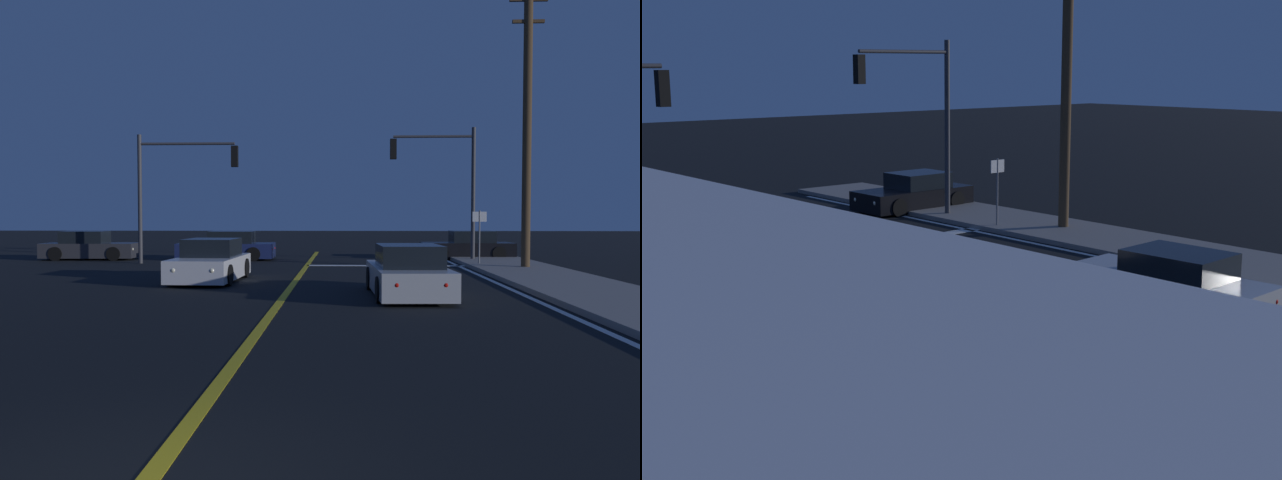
{
  "view_description": "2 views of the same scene",
  "coord_description": "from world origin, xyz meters",
  "views": [
    {
      "loc": [
        1.55,
        -4.4,
        2.1
      ],
      "look_at": [
        0.64,
        19.27,
        1.17
      ],
      "focal_mm": 35.67,
      "sensor_mm": 36.0,
      "label": 1
    },
    {
      "loc": [
        -12.24,
        1.19,
        5.21
      ],
      "look_at": [
        1.46,
        16.77,
        1.07
      ],
      "focal_mm": 49.68,
      "sensor_mm": 36.0,
      "label": 2
    }
  ],
  "objects": [
    {
      "name": "traffic_signal_near_right",
      "position": [
        5.98,
        24.17,
        3.98
      ],
      "size": [
        3.79,
        0.28,
        5.99
      ],
      "rotation": [
        0.0,
        0.0,
        3.14
      ],
      "color": "#38383D",
      "rests_on": "ground"
    },
    {
      "name": "lane_line_center",
      "position": [
        0.0,
        11.69,
        0.01
      ],
      "size": [
        0.2,
        39.73,
        0.01
      ],
      "primitive_type": "cube",
      "color": "gold",
      "rests_on": "ground"
    },
    {
      "name": "utility_pole_right",
      "position": [
        8.39,
        19.8,
        5.49
      ],
      "size": [
        1.4,
        0.33,
        10.7
      ],
      "color": "#4C3823",
      "rests_on": "ground"
    },
    {
      "name": "car_parked_curb_black",
      "position": [
        7.47,
        26.26,
        0.58
      ],
      "size": [
        4.37,
        1.98,
        1.34
      ],
      "rotation": [
        0.0,
        0.0,
        1.58
      ],
      "color": "black",
      "rests_on": "ground"
    },
    {
      "name": "street_sign_corner",
      "position": [
        6.99,
        21.37,
        1.54
      ],
      "size": [
        0.56,
        0.06,
        2.28
      ],
      "color": "slate",
      "rests_on": "ground"
    },
    {
      "name": "lane_line_edge_right",
      "position": [
        6.24,
        11.69,
        0.01
      ],
      "size": [
        0.16,
        39.73,
        0.01
      ],
      "primitive_type": "cube",
      "color": "white",
      "rests_on": "ground"
    },
    {
      "name": "stop_bar",
      "position": [
        3.24,
        21.87,
        0.01
      ],
      "size": [
        6.49,
        0.5,
        0.01
      ],
      "primitive_type": "cube",
      "color": "white",
      "rests_on": "ground"
    },
    {
      "name": "car_mid_block_silver",
      "position": [
        3.19,
        12.03,
        0.58
      ],
      "size": [
        2.03,
        4.53,
        1.34
      ],
      "rotation": [
        0.0,
        0.0,
        0.04
      ],
      "color": "#B2B5BA",
      "rests_on": "ground"
    },
    {
      "name": "car_side_waiting_white",
      "position": [
        -2.69,
        15.56,
        0.58
      ],
      "size": [
        2.03,
        4.24,
        1.34
      ],
      "rotation": [
        0.0,
        0.0,
        3.1
      ],
      "color": "silver",
      "rests_on": "ground"
    }
  ]
}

